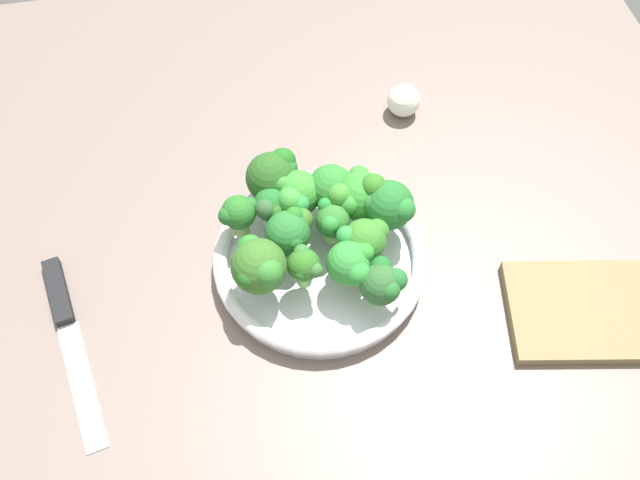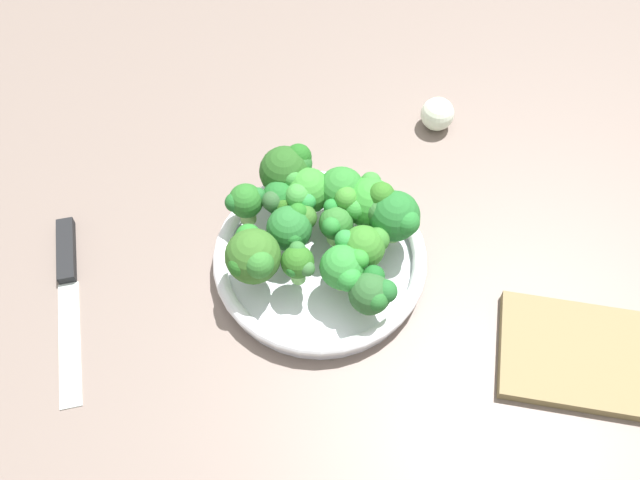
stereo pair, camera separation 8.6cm
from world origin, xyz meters
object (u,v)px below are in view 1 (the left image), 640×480
Objects in this scene: broccoli_floret_1 at (304,266)px; broccoli_floret_5 at (239,214)px; broccoli_floret_10 at (387,204)px; broccoli_floret_8 at (359,195)px; garlic_bulb at (404,100)px; broccoli_floret_12 at (383,283)px; bowl at (320,259)px; broccoli_floret_4 at (290,232)px; broccoli_floret_7 at (364,241)px; broccoli_floret_9 at (297,195)px; broccoli_floret_0 at (259,266)px; broccoli_floret_13 at (333,189)px; broccoli_floret_6 at (332,221)px; knife at (66,323)px; cutting_board at (593,311)px; broccoli_floret_2 at (351,265)px; broccoli_floret_11 at (271,207)px; broccoli_floret_3 at (274,175)px.

broccoli_floret_5 is at bearing -53.13° from broccoli_floret_1.
broccoli_floret_8 is at bearing -40.89° from broccoli_floret_10.
broccoli_floret_8 reaches higher than garlic_bulb.
bowl is at bearing -51.63° from broccoli_floret_12.
broccoli_floret_8 is 1.18× the size of broccoli_floret_12.
broccoli_floret_4 is at bearing 21.49° from broccoli_floret_8.
broccoli_floret_1 is 0.90× the size of broccoli_floret_7.
broccoli_floret_12 is (0.04, 13.05, -0.37)cm from broccoli_floret_8.
broccoli_floret_8 reaches higher than broccoli_floret_9.
broccoli_floret_12 is at bearing 98.71° from broccoli_floret_7.
bowl is 3.39× the size of broccoli_floret_0.
broccoli_floret_13 reaches higher than broccoli_floret_9.
broccoli_floret_10 is (-7.20, -0.64, 0.91)cm from broccoli_floret_6.
broccoli_floret_4 is at bearing 71.00° from broccoli_floret_9.
broccoli_floret_9 is 33.07cm from knife.
broccoli_floret_7 is 0.97× the size of broccoli_floret_13.
broccoli_floret_0 is at bearing -16.67° from broccoli_floret_12.
broccoli_floret_10 is 7.25cm from broccoli_floret_13.
broccoli_floret_7 is at bearing 154.80° from broccoli_floret_5.
broccoli_floret_7 reaches higher than cutting_board.
broccoli_floret_2 is 13.15cm from broccoli_floret_11.
broccoli_floret_7 reaches higher than broccoli_floret_6.
broccoli_floret_6 is 8.03cm from broccoli_floret_11.
broccoli_floret_10 is 1.31× the size of broccoli_floret_12.
broccoli_floret_1 is 0.94× the size of broccoli_floret_2.
broccoli_floret_0 reaches higher than broccoli_floret_6.
broccoli_floret_7 is 29.53cm from garlic_bulb.
garlic_bulb is (-8.48, -21.95, -5.37)cm from broccoli_floret_10.
broccoli_floret_10 reaches higher than broccoli_floret_5.
broccoli_floret_6 is (0.93, -6.76, -0.23)cm from broccoli_floret_2.
garlic_bulb is at bearing -116.69° from broccoli_floret_2.
bowl reaches higher than knife.
broccoli_floret_12 reaches higher than knife.
broccoli_floret_11 reaches higher than garlic_bulb.
garlic_bulb is at bearing -115.19° from broccoli_floret_7.
broccoli_floret_12 is 39.73cm from knife.
broccoli_floret_13 is at bearing -173.15° from broccoli_floret_11.
broccoli_floret_1 is 5.56cm from broccoli_floret_2.
broccoli_floret_3 is 1.28× the size of broccoli_floret_6.
broccoli_floret_6 is at bearing 127.29° from broccoli_floret_3.
broccoli_floret_5 is at bearing 6.70° from broccoli_floret_11.
broccoli_floret_6 is at bearing 164.76° from broccoli_floret_5.
broccoli_floret_6 is at bearing -150.77° from broccoli_floret_0.
broccoli_floret_0 is 1.17× the size of broccoli_floret_8.
broccoli_floret_13 reaches higher than broccoli_floret_1.
broccoli_floret_0 reaches higher than broccoli_floret_11.
broccoli_floret_6 is 0.87× the size of broccoli_floret_7.
broccoli_floret_1 reaches higher than broccoli_floret_11.
broccoli_floret_5 is 46.27cm from cutting_board.
broccoli_floret_3 reaches higher than broccoli_floret_2.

